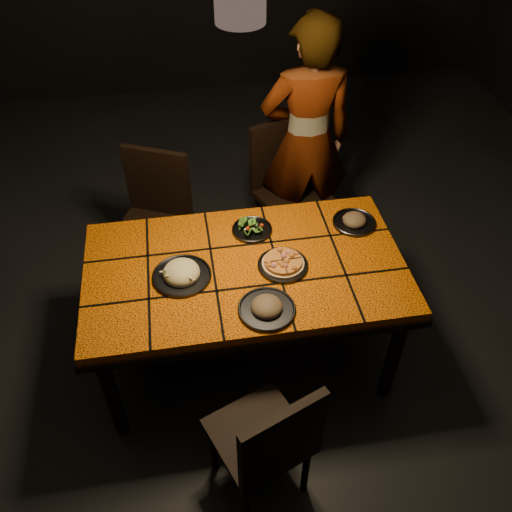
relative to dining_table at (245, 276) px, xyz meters
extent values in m
cube|color=black|center=(0.00, 0.00, -0.69)|extent=(6.00, 7.00, 0.04)
cube|color=orange|center=(0.00, 0.00, 0.05)|extent=(1.60, 0.90, 0.05)
cube|color=black|center=(0.00, 0.00, 0.01)|extent=(1.62, 0.92, 0.04)
cylinder|color=black|center=(-0.72, -0.37, -0.34)|extent=(0.07, 0.07, 0.66)
cylinder|color=black|center=(0.72, -0.37, -0.34)|extent=(0.07, 0.07, 0.66)
cylinder|color=black|center=(-0.72, 0.37, -0.34)|extent=(0.07, 0.07, 0.66)
cylinder|color=black|center=(0.72, 0.37, -0.34)|extent=(0.07, 0.07, 0.66)
cube|color=black|center=(-0.05, -0.74, -0.25)|extent=(0.51, 0.51, 0.04)
cube|color=black|center=(0.01, -0.91, -0.02)|extent=(0.38, 0.18, 0.43)
cylinder|color=black|center=(0.04, -0.54, -0.47)|extent=(0.03, 0.03, 0.40)
cylinder|color=black|center=(-0.26, -0.65, -0.47)|extent=(0.03, 0.03, 0.40)
cylinder|color=black|center=(0.15, -0.83, -0.47)|extent=(0.03, 0.03, 0.40)
cylinder|color=black|center=(-0.14, -0.95, -0.47)|extent=(0.03, 0.03, 0.40)
cube|color=black|center=(-0.49, 0.70, -0.23)|extent=(0.55, 0.55, 0.04)
cube|color=black|center=(-0.41, 0.87, 0.02)|extent=(0.39, 0.21, 0.46)
cylinder|color=black|center=(-0.72, 0.62, -0.46)|extent=(0.04, 0.04, 0.43)
cylinder|color=black|center=(-0.41, 0.48, -0.46)|extent=(0.04, 0.04, 0.43)
cylinder|color=black|center=(-0.57, 0.93, -0.46)|extent=(0.04, 0.04, 0.43)
cylinder|color=black|center=(-0.27, 0.78, -0.46)|extent=(0.04, 0.04, 0.43)
cube|color=black|center=(0.45, 0.90, -0.22)|extent=(0.56, 0.56, 0.04)
cube|color=black|center=(0.37, 1.07, 0.03)|extent=(0.40, 0.21, 0.46)
cylinder|color=black|center=(0.37, 0.67, -0.46)|extent=(0.04, 0.04, 0.43)
cylinder|color=black|center=(0.68, 0.81, -0.46)|extent=(0.04, 0.04, 0.43)
cylinder|color=black|center=(0.23, 0.98, -0.46)|extent=(0.04, 0.04, 0.43)
cylinder|color=black|center=(0.54, 1.12, -0.46)|extent=(0.04, 0.04, 0.43)
imported|color=brown|center=(0.54, 0.98, 0.14)|extent=(0.59, 0.39, 1.63)
cylinder|color=black|center=(0.00, 0.00, 1.33)|extent=(0.18, 0.18, 0.12)
cylinder|color=#35363A|center=(0.19, -0.04, 0.08)|extent=(0.25, 0.25, 0.01)
torus|color=#35363A|center=(0.19, -0.04, 0.09)|extent=(0.25, 0.25, 0.01)
cylinder|color=tan|center=(0.19, -0.04, 0.10)|extent=(0.22, 0.22, 0.01)
cylinder|color=#C97834|center=(0.19, -0.04, 0.11)|extent=(0.19, 0.19, 0.02)
cylinder|color=#35363A|center=(-0.32, -0.03, 0.08)|extent=(0.29, 0.29, 0.01)
torus|color=#35363A|center=(-0.32, -0.03, 0.09)|extent=(0.29, 0.29, 0.01)
ellipsoid|color=#F1E59F|center=(-0.32, -0.03, 0.11)|extent=(0.17, 0.17, 0.10)
cylinder|color=#35363A|center=(0.08, 0.26, 0.08)|extent=(0.21, 0.21, 0.01)
torus|color=#35363A|center=(0.08, 0.26, 0.09)|extent=(0.22, 0.22, 0.01)
cylinder|color=#35363A|center=(0.05, -0.31, 0.08)|extent=(0.27, 0.27, 0.01)
torus|color=#35363A|center=(0.05, -0.31, 0.09)|extent=(0.27, 0.27, 0.01)
ellipsoid|color=brown|center=(0.05, -0.31, 0.11)|extent=(0.16, 0.16, 0.09)
cylinder|color=#35363A|center=(0.63, 0.23, 0.08)|extent=(0.23, 0.23, 0.01)
torus|color=#35363A|center=(0.63, 0.23, 0.09)|extent=(0.24, 0.24, 0.01)
ellipsoid|color=brown|center=(0.63, 0.23, 0.11)|extent=(0.14, 0.14, 0.08)
camera|label=1|loc=(-0.26, -1.92, 1.98)|focal=38.00mm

